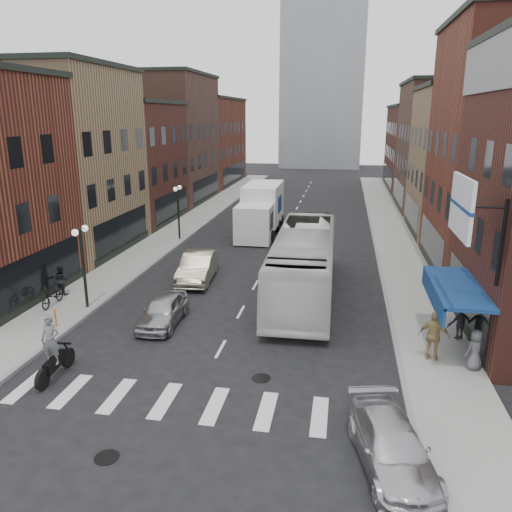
{
  "coord_description": "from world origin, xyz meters",
  "views": [
    {
      "loc": [
        4.62,
        -16.84,
        9.15
      ],
      "look_at": [
        0.76,
        4.94,
        2.86
      ],
      "focal_mm": 35.0,
      "sensor_mm": 36.0,
      "label": 1
    }
  ],
  "objects_px": {
    "box_truck": "(261,210)",
    "ped_right_a": "(460,321)",
    "streetlamp_far": "(178,202)",
    "bike_rack": "(52,321)",
    "ped_right_b": "(434,336)",
    "ped_right_c": "(475,350)",
    "curb_car": "(392,447)",
    "parked_bicycle": "(53,296)",
    "ped_left_solo": "(61,280)",
    "transit_bus": "(304,263)",
    "streetlamp_near": "(82,252)",
    "billboard_sign": "(464,209)",
    "sedan_left_far": "(198,267)",
    "motorcycle_rider": "(52,349)",
    "sedan_left_near": "(163,310)"
  },
  "relations": [
    {
      "from": "sedan_left_near",
      "to": "curb_car",
      "type": "bearing_deg",
      "value": -42.27
    },
    {
      "from": "ped_right_a",
      "to": "ped_right_b",
      "type": "xyz_separation_m",
      "value": [
        -1.38,
        -2.13,
        0.18
      ]
    },
    {
      "from": "streetlamp_far",
      "to": "sedan_left_far",
      "type": "bearing_deg",
      "value": -65.22
    },
    {
      "from": "box_truck",
      "to": "ped_right_a",
      "type": "xyz_separation_m",
      "value": [
        11.35,
        -17.82,
        -0.95
      ]
    },
    {
      "from": "parked_bicycle",
      "to": "ped_left_solo",
      "type": "height_order",
      "value": "ped_left_solo"
    },
    {
      "from": "box_truck",
      "to": "ped_right_b",
      "type": "height_order",
      "value": "box_truck"
    },
    {
      "from": "curb_car",
      "to": "parked_bicycle",
      "type": "bearing_deg",
      "value": 137.09
    },
    {
      "from": "streetlamp_far",
      "to": "ped_right_c",
      "type": "xyz_separation_m",
      "value": [
        17.0,
        -17.23,
        -1.99
      ]
    },
    {
      "from": "streetlamp_near",
      "to": "curb_car",
      "type": "relative_size",
      "value": 0.96
    },
    {
      "from": "streetlamp_far",
      "to": "bike_rack",
      "type": "relative_size",
      "value": 5.14
    },
    {
      "from": "streetlamp_near",
      "to": "ped_right_c",
      "type": "height_order",
      "value": "streetlamp_near"
    },
    {
      "from": "streetlamp_near",
      "to": "motorcycle_rider",
      "type": "xyz_separation_m",
      "value": [
        2.11,
        -6.28,
        -1.77
      ]
    },
    {
      "from": "streetlamp_far",
      "to": "box_truck",
      "type": "bearing_deg",
      "value": 29.75
    },
    {
      "from": "curb_car",
      "to": "box_truck",
      "type": "bearing_deg",
      "value": 94.12
    },
    {
      "from": "sedan_left_near",
      "to": "ped_left_solo",
      "type": "xyz_separation_m",
      "value": [
        -6.41,
        2.44,
        0.27
      ]
    },
    {
      "from": "transit_bus",
      "to": "curb_car",
      "type": "relative_size",
      "value": 2.94
    },
    {
      "from": "bike_rack",
      "to": "motorcycle_rider",
      "type": "xyz_separation_m",
      "value": [
        2.31,
        -3.58,
        0.59
      ]
    },
    {
      "from": "box_truck",
      "to": "curb_car",
      "type": "bearing_deg",
      "value": -73.69
    },
    {
      "from": "motorcycle_rider",
      "to": "parked_bicycle",
      "type": "relative_size",
      "value": 1.31
    },
    {
      "from": "billboard_sign",
      "to": "streetlamp_near",
      "type": "distance_m",
      "value": 16.68
    },
    {
      "from": "transit_bus",
      "to": "ped_right_b",
      "type": "distance_m",
      "value": 8.66
    },
    {
      "from": "transit_bus",
      "to": "ped_right_b",
      "type": "height_order",
      "value": "transit_bus"
    },
    {
      "from": "streetlamp_near",
      "to": "sedan_left_far",
      "type": "bearing_deg",
      "value": 52.56
    },
    {
      "from": "billboard_sign",
      "to": "streetlamp_near",
      "type": "bearing_deg",
      "value": 167.65
    },
    {
      "from": "sedan_left_far",
      "to": "bike_rack",
      "type": "bearing_deg",
      "value": -123.15
    },
    {
      "from": "box_truck",
      "to": "curb_car",
      "type": "distance_m",
      "value": 27.44
    },
    {
      "from": "transit_bus",
      "to": "parked_bicycle",
      "type": "bearing_deg",
      "value": -162.13
    },
    {
      "from": "motorcycle_rider",
      "to": "parked_bicycle",
      "type": "height_order",
      "value": "motorcycle_rider"
    },
    {
      "from": "streetlamp_near",
      "to": "box_truck",
      "type": "relative_size",
      "value": 0.47
    },
    {
      "from": "transit_bus",
      "to": "curb_car",
      "type": "distance_m",
      "value": 13.47
    },
    {
      "from": "bike_rack",
      "to": "sedan_left_far",
      "type": "distance_m",
      "value": 9.02
    },
    {
      "from": "billboard_sign",
      "to": "bike_rack",
      "type": "bearing_deg",
      "value": 177.17
    },
    {
      "from": "streetlamp_near",
      "to": "sedan_left_far",
      "type": "distance_m",
      "value": 6.96
    },
    {
      "from": "billboard_sign",
      "to": "streetlamp_far",
      "type": "xyz_separation_m",
      "value": [
        -15.99,
        17.5,
        -3.22
      ]
    },
    {
      "from": "streetlamp_near",
      "to": "streetlamp_far",
      "type": "distance_m",
      "value": 14.0
    },
    {
      "from": "box_truck",
      "to": "bike_rack",
      "type": "bearing_deg",
      "value": -106.92
    },
    {
      "from": "sedan_left_far",
      "to": "parked_bicycle",
      "type": "height_order",
      "value": "sedan_left_far"
    },
    {
      "from": "curb_car",
      "to": "bike_rack",
      "type": "bearing_deg",
      "value": 142.71
    },
    {
      "from": "transit_bus",
      "to": "streetlamp_far",
      "type": "bearing_deg",
      "value": 134.31
    },
    {
      "from": "streetlamp_far",
      "to": "ped_right_b",
      "type": "distance_m",
      "value": 22.95
    },
    {
      "from": "billboard_sign",
      "to": "streetlamp_far",
      "type": "height_order",
      "value": "billboard_sign"
    },
    {
      "from": "parked_bicycle",
      "to": "ped_right_c",
      "type": "bearing_deg",
      "value": -11.26
    },
    {
      "from": "parked_bicycle",
      "to": "ped_right_c",
      "type": "height_order",
      "value": "ped_right_c"
    },
    {
      "from": "billboard_sign",
      "to": "ped_right_c",
      "type": "xyz_separation_m",
      "value": [
        1.01,
        0.27,
        -5.21
      ]
    },
    {
      "from": "motorcycle_rider",
      "to": "curb_car",
      "type": "xyz_separation_m",
      "value": [
        11.5,
        -2.72,
        -0.52
      ]
    },
    {
      "from": "curb_car",
      "to": "transit_bus",
      "type": "bearing_deg",
      "value": 92.2
    },
    {
      "from": "sedan_left_far",
      "to": "ped_right_a",
      "type": "distance_m",
      "value": 14.23
    },
    {
      "from": "streetlamp_far",
      "to": "ped_right_b",
      "type": "relative_size",
      "value": 2.11
    },
    {
      "from": "curb_car",
      "to": "ped_left_solo",
      "type": "bearing_deg",
      "value": 133.73
    },
    {
      "from": "motorcycle_rider",
      "to": "sedan_left_near",
      "type": "bearing_deg",
      "value": 62.22
    }
  ]
}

